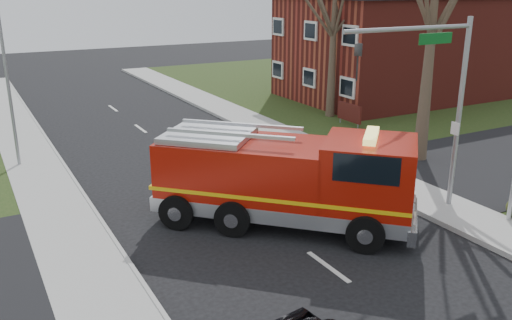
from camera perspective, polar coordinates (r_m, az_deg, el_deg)
ground at (r=16.13m, az=7.61°, el=-11.09°), size 120.00×120.00×0.00m
sidewalk_right at (r=20.08m, az=22.16°, el=-6.04°), size 2.40×80.00×0.15m
brick_building at (r=40.38m, az=14.80°, el=11.53°), size 15.40×10.40×7.25m
health_center_sign at (r=31.21m, az=9.81°, el=4.92°), size 0.12×2.00×1.40m
bare_tree_far at (r=32.74m, az=8.26°, el=15.52°), size 5.25×5.25×10.50m
traffic_signal_mast at (r=19.00m, az=18.40°, el=7.73°), size 5.29×0.18×6.80m
utility_pole_far at (r=25.66m, az=-24.57°, el=6.73°), size 0.14×0.14×7.00m
fire_engine at (r=18.14m, az=3.30°, el=-2.21°), size 8.03×7.96×3.40m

